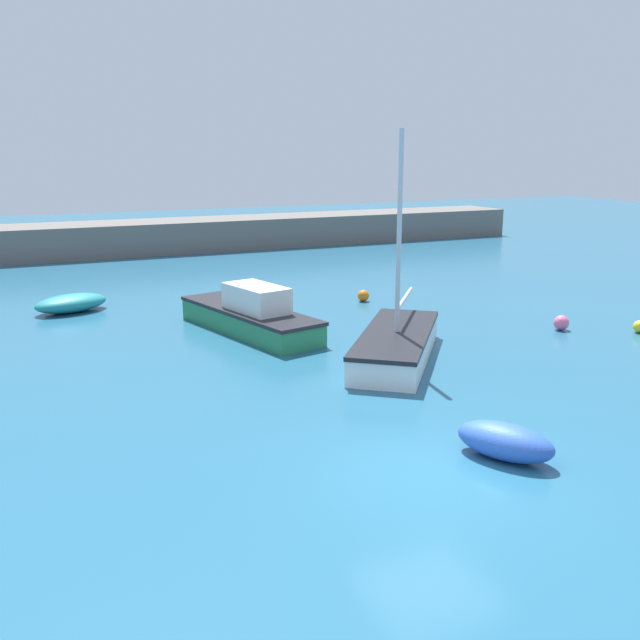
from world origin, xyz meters
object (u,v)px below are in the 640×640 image
Objects in this scene: motorboat_grey_hull at (251,315)px; mooring_buoy_pink at (561,323)px; fishing_dinghy_green at (505,441)px; rowboat_blue_near at (71,303)px; sailboat_tall_mast at (396,344)px; mooring_buoy_yellow at (640,327)px; mooring_buoy_orange at (363,296)px.

mooring_buoy_pink is at bearing -126.43° from motorboat_grey_hull.
rowboat_blue_near is (-6.35, 17.14, -0.03)m from fishing_dinghy_green.
sailboat_tall_mast is 5.47m from motorboat_grey_hull.
fishing_dinghy_green is 12.04m from mooring_buoy_yellow.
fishing_dinghy_green is 14.91m from mooring_buoy_orange.
mooring_buoy_yellow is (10.42, 6.04, -0.15)m from fishing_dinghy_green.
fishing_dinghy_green reaches higher than mooring_buoy_pink.
motorboat_grey_hull reaches higher than fishing_dinghy_green.
rowboat_blue_near is at bearing 146.51° from mooring_buoy_yellow.
rowboat_blue_near reaches higher than mooring_buoy_orange.
fishing_dinghy_green is 4.74× the size of mooring_buoy_orange.
mooring_buoy_pink is (8.30, 7.39, -0.11)m from fishing_dinghy_green.
sailboat_tall_mast is at bearing 138.76° from fishing_dinghy_green.
sailboat_tall_mast reaches higher than mooring_buoy_pink.
mooring_buoy_orange is (4.43, 14.24, -0.13)m from fishing_dinghy_green.
motorboat_grey_hull is at bearing 156.86° from mooring_buoy_pink.
mooring_buoy_pink is (-2.11, 1.35, 0.05)m from mooring_buoy_yellow.
mooring_buoy_pink is at bearing -52.34° from rowboat_blue_near.
mooring_buoy_yellow is (16.77, -11.10, -0.12)m from rowboat_blue_near.
mooring_buoy_orange is (-5.98, 8.20, 0.02)m from mooring_buoy_yellow.
rowboat_blue_near is 6.61× the size of mooring_buoy_orange.
fishing_dinghy_green is at bearing 172.92° from motorboat_grey_hull.
fishing_dinghy_green reaches higher than rowboat_blue_near.
mooring_buoy_orange is 7.87m from mooring_buoy_pink.
mooring_buoy_orange is at bearing -162.40° from sailboat_tall_mast.
mooring_buoy_pink is at bearing -60.52° from mooring_buoy_orange.
motorboat_grey_hull reaches higher than mooring_buoy_yellow.
sailboat_tall_mast is 2.13× the size of rowboat_blue_near.
motorboat_grey_hull is at bearing -110.67° from sailboat_tall_mast.
motorboat_grey_hull reaches higher than rowboat_blue_near.
sailboat_tall_mast is 12.80× the size of mooring_buoy_pink.
rowboat_blue_near is 20.11m from mooring_buoy_yellow.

